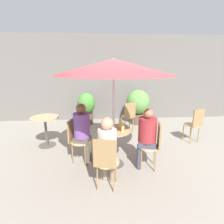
# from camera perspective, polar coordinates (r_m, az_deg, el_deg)

# --- Properties ---
(ground_plane) EXTENTS (20.00, 20.00, 0.00)m
(ground_plane) POSITION_cam_1_polar(r_m,az_deg,el_deg) (3.70, 3.14, -16.85)
(ground_plane) COLOR gray
(storefront_wall) EXTENTS (10.00, 0.06, 3.00)m
(storefront_wall) POSITION_cam_1_polar(r_m,az_deg,el_deg) (6.39, -0.47, 10.82)
(storefront_wall) COLOR slate
(storefront_wall) RESTS_ON ground_plane
(cafe_table_near) EXTENTS (0.68, 0.68, 0.74)m
(cafe_table_near) POSITION_cam_1_polar(r_m,az_deg,el_deg) (3.47, 0.50, -9.00)
(cafe_table_near) COLOR #514C47
(cafe_table_near) RESTS_ON ground_plane
(cafe_table_far) EXTENTS (0.68, 0.68, 0.74)m
(cafe_table_far) POSITION_cam_1_polar(r_m,az_deg,el_deg) (4.58, -20.90, -4.03)
(cafe_table_far) COLOR #514C47
(cafe_table_far) RESTS_ON ground_plane
(bistro_chair_0) EXTENTS (0.43, 0.41, 0.91)m
(bistro_chair_0) POSITION_cam_1_polar(r_m,az_deg,el_deg) (3.66, -11.71, -7.94)
(bistro_chair_0) COLOR tan
(bistro_chair_0) RESTS_ON ground_plane
(bistro_chair_1) EXTENTS (0.41, 0.43, 0.91)m
(bistro_chair_1) POSITION_cam_1_polar(r_m,az_deg,el_deg) (2.79, -2.06, -15.25)
(bistro_chair_1) COLOR tan
(bistro_chair_1) RESTS_ON ground_plane
(bistro_chair_2) EXTENTS (0.43, 0.41, 0.91)m
(bistro_chair_2) POSITION_cam_1_polar(r_m,az_deg,el_deg) (3.45, 13.55, -9.52)
(bistro_chair_2) COLOR tan
(bistro_chair_2) RESTS_ON ground_plane
(bistro_chair_3) EXTENTS (0.43, 0.44, 0.91)m
(bistro_chair_3) POSITION_cam_1_polar(r_m,az_deg,el_deg) (4.94, 25.47, -3.12)
(bistro_chair_3) COLOR tan
(bistro_chair_3) RESTS_ON ground_plane
(bistro_chair_4) EXTENTS (0.41, 0.43, 0.91)m
(bistro_chair_4) POSITION_cam_1_polar(r_m,az_deg,el_deg) (5.24, 5.50, -0.75)
(bistro_chair_4) COLOR tan
(bistro_chair_4) RESTS_ON ground_plane
(seated_person_0) EXTENTS (0.37, 0.34, 1.24)m
(seated_person_0) POSITION_cam_1_polar(r_m,az_deg,el_deg) (3.54, -9.64, -5.25)
(seated_person_0) COLOR brown
(seated_person_0) RESTS_ON ground_plane
(seated_person_1) EXTENTS (0.32, 0.34, 1.18)m
(seated_person_1) POSITION_cam_1_polar(r_m,az_deg,el_deg) (2.84, -1.49, -10.80)
(seated_person_1) COLOR gray
(seated_person_1) RESTS_ON ground_plane
(seated_person_2) EXTENTS (0.39, 0.36, 1.18)m
(seated_person_2) POSITION_cam_1_polar(r_m,az_deg,el_deg) (3.38, 11.17, -6.94)
(seated_person_2) COLOR #42475B
(seated_person_2) RESTS_ON ground_plane
(beer_glass_0) EXTENTS (0.06, 0.06, 0.14)m
(beer_glass_0) POSITION_cam_1_polar(r_m,az_deg,el_deg) (3.48, -2.33, -4.05)
(beer_glass_0) COLOR #DBC65B
(beer_glass_0) RESTS_ON cafe_table_near
(beer_glass_1) EXTENTS (0.06, 0.06, 0.19)m
(beer_glass_1) POSITION_cam_1_polar(r_m,az_deg,el_deg) (3.20, -1.47, -5.25)
(beer_glass_1) COLOR silver
(beer_glass_1) RESTS_ON cafe_table_near
(beer_glass_2) EXTENTS (0.07, 0.07, 0.17)m
(beer_glass_2) POSITION_cam_1_polar(r_m,az_deg,el_deg) (3.27, 3.55, -5.06)
(beer_glass_2) COLOR #DBC65B
(beer_glass_2) RESTS_ON cafe_table_near
(beer_glass_3) EXTENTS (0.07, 0.07, 0.19)m
(beer_glass_3) POSITION_cam_1_polar(r_m,az_deg,el_deg) (3.51, 2.73, -3.48)
(beer_glass_3) COLOR beige
(beer_glass_3) RESTS_ON cafe_table_near
(potted_plant_0) EXTENTS (0.59, 0.59, 1.08)m
(potted_plant_0) POSITION_cam_1_polar(r_m,az_deg,el_deg) (5.98, -8.34, 1.79)
(potted_plant_0) COLOR brown
(potted_plant_0) RESTS_ON ground_plane
(potted_plant_1) EXTENTS (0.79, 0.79, 1.17)m
(potted_plant_1) POSITION_cam_1_polar(r_m,az_deg,el_deg) (6.01, 8.47, 2.55)
(potted_plant_1) COLOR brown
(potted_plant_1) RESTS_ON ground_plane
(umbrella) EXTENTS (2.12, 2.12, 2.06)m
(umbrella) POSITION_cam_1_polar(r_m,az_deg,el_deg) (3.18, 0.56, 14.48)
(umbrella) COLOR silver
(umbrella) RESTS_ON ground_plane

